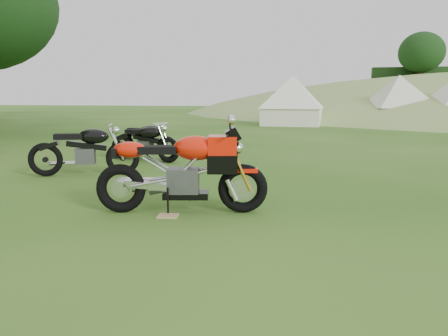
% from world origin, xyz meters
% --- Properties ---
extents(ground, '(120.00, 120.00, 0.00)m').
position_xyz_m(ground, '(0.00, 0.00, 0.00)').
color(ground, '#1F5011').
rests_on(ground, ground).
extents(sport_motorcycle, '(2.33, 1.02, 1.36)m').
position_xyz_m(sport_motorcycle, '(-0.74, -0.11, 0.68)').
color(sport_motorcycle, red).
rests_on(sport_motorcycle, ground).
extents(plywood_board, '(0.29, 0.25, 0.02)m').
position_xyz_m(plywood_board, '(-0.86, -0.36, 0.01)').
color(plywood_board, tan).
rests_on(plywood_board, ground).
extents(vintage_moto_a, '(2.16, 1.20, 1.12)m').
position_xyz_m(vintage_moto_a, '(-3.54, 2.18, 0.56)').
color(vintage_moto_a, black).
rests_on(vintage_moto_a, ground).
extents(vintage_moto_b, '(1.97, 0.84, 1.01)m').
position_xyz_m(vintage_moto_b, '(-3.11, 4.29, 0.51)').
color(vintage_moto_b, black).
rests_on(vintage_moto_b, ground).
extents(vintage_moto_c, '(1.99, 1.04, 1.02)m').
position_xyz_m(vintage_moto_c, '(-3.21, 4.59, 0.51)').
color(vintage_moto_c, black).
rests_on(vintage_moto_c, ground).
extents(tent_left, '(3.23, 3.23, 2.66)m').
position_xyz_m(tent_left, '(-0.37, 18.70, 1.33)').
color(tent_left, white).
rests_on(tent_left, ground).
extents(tent_mid, '(3.82, 3.82, 2.70)m').
position_xyz_m(tent_mid, '(5.42, 20.69, 1.35)').
color(tent_mid, silver).
rests_on(tent_mid, ground).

